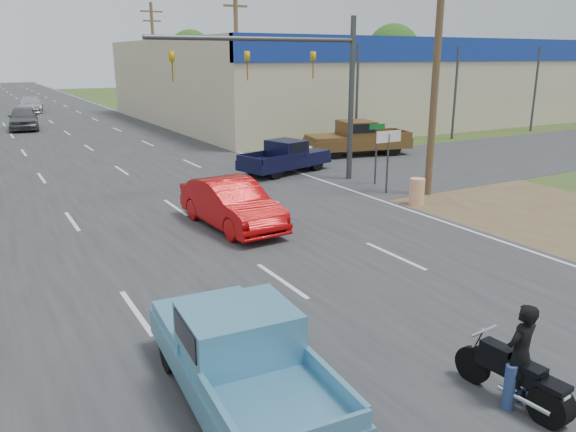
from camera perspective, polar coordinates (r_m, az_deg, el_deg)
main_road at (r=44.04m, az=-21.55°, el=7.86°), size 15.00×180.00×0.02m
cross_road at (r=22.80m, az=-12.98°, el=1.95°), size 120.00×10.00×0.02m
dirt_verge at (r=22.41m, az=22.02°, el=0.93°), size 8.00×18.00×0.01m
big_box_store at (r=57.73m, az=12.14°, el=13.57°), size 50.00×28.10×6.60m
utility_pole_1 at (r=22.64m, az=14.89°, el=15.32°), size 2.00×0.28×10.00m
utility_pole_2 at (r=37.71m, az=-5.24°, el=15.81°), size 2.00×0.28×10.00m
utility_pole_3 at (r=54.59m, az=-13.45°, el=15.48°), size 2.00×0.28×10.00m
tree_3 at (r=95.50m, az=10.60°, el=16.18°), size 8.40×8.40×10.40m
tree_5 at (r=104.74m, az=-9.85°, el=16.00°), size 7.98×7.98×9.88m
barrel_0 at (r=21.44m, az=12.96°, el=2.42°), size 0.56×0.56×1.00m
barrel_1 at (r=28.34m, az=1.91°, el=6.05°), size 0.56×0.56×1.00m
lane_sign at (r=22.78m, az=10.15°, el=6.96°), size 1.20×0.08×2.52m
street_name_sign at (r=24.35m, az=8.96°, el=6.88°), size 0.80×0.08×2.61m
signal_mast at (r=23.60m, az=1.09°, el=14.58°), size 9.12×0.40×7.00m
red_convertible at (r=18.12m, az=-5.75°, el=1.19°), size 1.92×4.79×1.55m
motorcycle at (r=9.85m, az=22.50°, el=-15.23°), size 0.63×2.07×1.05m
rider at (r=9.69m, az=22.49°, el=-13.30°), size 0.64×0.45×1.65m
blue_pickup at (r=9.22m, az=-5.04°, el=-13.75°), size 2.18×4.91×1.59m
navy_pickup at (r=26.77m, az=-0.13°, el=6.09°), size 4.97×2.99×1.55m
brown_pickup at (r=31.81m, az=6.87°, el=7.88°), size 6.08×3.38×1.91m
distant_car_grey at (r=47.18m, az=-25.29°, el=8.96°), size 2.50×5.19×1.71m
distant_car_silver at (r=61.40m, az=-24.68°, el=10.23°), size 2.92×5.53×1.53m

